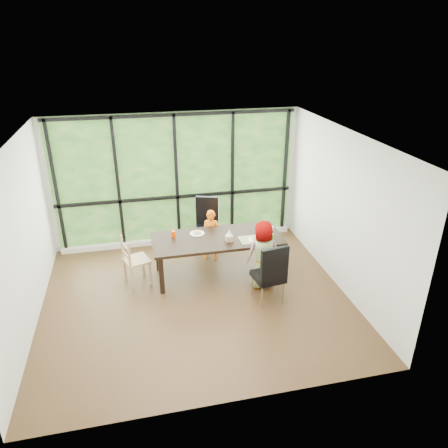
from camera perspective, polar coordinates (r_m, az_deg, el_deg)
The scene contains 23 objects.
ground at distance 7.24m, azimuth -3.75°, elevation -9.92°, with size 5.00×5.00×0.00m, color black.
back_wall at distance 8.64m, azimuth -6.44°, elevation 5.97°, with size 5.00×5.00×0.00m, color silver.
foliage_backdrop at distance 8.62m, azimuth -6.42°, elevation 5.92°, with size 4.80×0.02×2.65m, color #1A4516.
window_mullions at distance 8.58m, azimuth -6.39°, elevation 5.84°, with size 4.80×0.06×2.65m, color black, non-canonical shape.
window_sill at distance 9.05m, azimuth -5.97°, elevation -2.05°, with size 4.80×0.12×0.10m, color silver.
dining_table at distance 7.68m, azimuth -0.89°, elevation -4.34°, with size 2.29×0.98×0.75m, color black.
chair_window_leather at distance 8.47m, azimuth -2.41°, elevation -0.18°, with size 0.46×0.46×1.08m, color black.
chair_interior_leather at distance 6.91m, azimuth 5.98°, elevation -6.49°, with size 0.46×0.46×1.08m, color black.
chair_end_beech at distance 7.56m, azimuth -11.71°, elevation -4.79°, with size 0.42×0.40×0.90m, color tan.
child_toddler at distance 8.13m, azimuth -1.76°, elevation -1.55°, with size 0.37×0.24×1.02m, color #E05E08.
child_older at distance 7.26m, azimuth 5.25°, elevation -4.17°, with size 0.60×0.39×1.23m, color slate.
placemat at distance 7.45m, azimuth 3.84°, elevation -2.08°, with size 0.45×0.33×0.01m, color tan.
plate_far at distance 7.65m, azimuth -3.64°, elevation -1.28°, with size 0.27×0.27×0.02m, color white.
plate_near at distance 7.44m, azimuth 4.11°, elevation -2.10°, with size 0.22×0.22×0.01m, color white.
orange_cup at distance 7.55m, azimuth -6.84°, elevation -1.37°, with size 0.07×0.07×0.12m, color #FA4300.
green_cup at distance 7.44m, azimuth 6.37°, elevation -1.73°, with size 0.08×0.08×0.13m, color green.
white_mug at distance 7.80m, azimuth 6.40°, elevation -0.60°, with size 0.08×0.08×0.08m, color white.
tissue_box at distance 7.37m, azimuth 0.70°, elevation -1.94°, with size 0.12×0.12×0.10m, color tan.
crepe_rolls_far at distance 7.64m, azimuth -3.65°, elevation -1.11°, with size 0.15×0.12×0.04m, color tan, non-canonical shape.
crepe_rolls_near at distance 7.43m, azimuth 4.12°, elevation -1.93°, with size 0.10×0.12×0.04m, color tan, non-canonical shape.
straw_white at distance 7.51m, azimuth -6.88°, elevation -0.69°, with size 0.01×0.01×0.20m, color white.
straw_pink at distance 7.39m, azimuth 6.41°, elevation -1.01°, with size 0.01×0.01×0.20m, color pink.
tissue at distance 7.32m, azimuth 0.71°, elevation -1.19°, with size 0.12×0.12×0.11m, color white.
Camera 1 is at (-0.85, -5.89, 4.11)m, focal length 33.93 mm.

